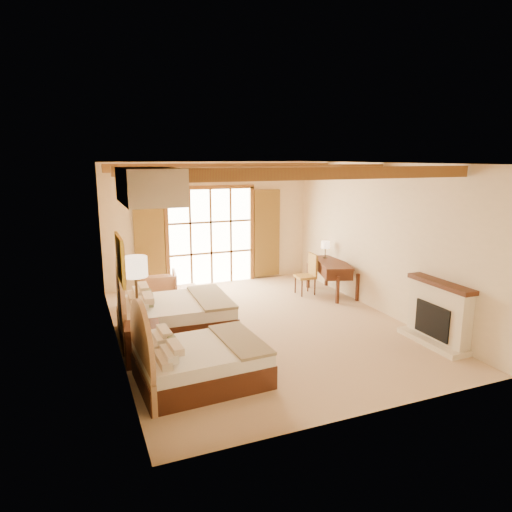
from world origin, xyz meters
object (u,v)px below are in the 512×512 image
bed_far (167,313)px  nightstand (143,343)px  armchair (158,287)px  desk (332,277)px  bed_near (193,360)px

bed_far → nightstand: 1.25m
armchair → desk: bearing=175.9°
armchair → desk: (4.08, -0.87, 0.06)m
bed_near → nightstand: 1.16m
armchair → desk: 4.18m
bed_near → armchair: size_ratio=2.31×
bed_near → bed_far: 2.09m
bed_far → desk: 4.41m
bed_near → bed_far: size_ratio=0.89×
nightstand → desk: 5.35m
nightstand → bed_near: bearing=-52.1°
bed_near → armchair: bearing=84.1°
nightstand → bed_far: bearing=68.2°
bed_far → armchair: 1.97m
bed_far → nightstand: bearing=-117.7°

